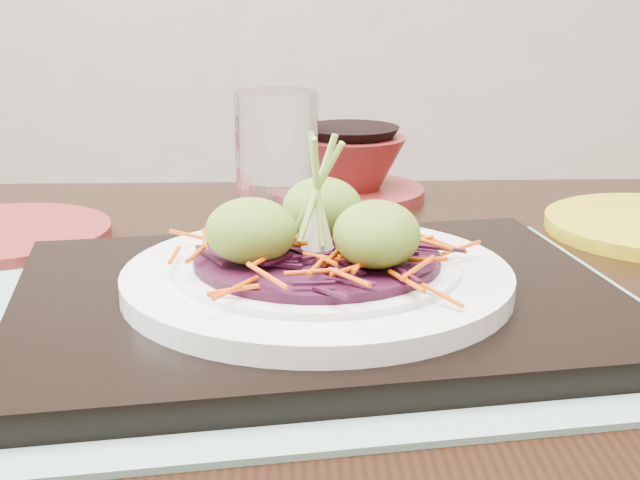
# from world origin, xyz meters

# --- Properties ---
(dining_table) EXTENTS (1.20, 0.88, 0.70)m
(dining_table) POSITION_xyz_m (0.09, 0.02, 0.61)
(dining_table) COLOR black
(dining_table) RESTS_ON ground
(placemat) EXTENTS (0.52, 0.46, 0.00)m
(placemat) POSITION_xyz_m (0.11, -0.01, 0.70)
(placemat) COLOR gray
(placemat) RESTS_ON dining_table
(serving_tray) EXTENTS (0.45, 0.38, 0.02)m
(serving_tray) POSITION_xyz_m (0.11, -0.01, 0.71)
(serving_tray) COLOR black
(serving_tray) RESTS_ON placemat
(white_plate) EXTENTS (0.25, 0.25, 0.02)m
(white_plate) POSITION_xyz_m (0.11, -0.01, 0.73)
(white_plate) COLOR silver
(white_plate) RESTS_ON serving_tray
(cabbage_bed) EXTENTS (0.16, 0.16, 0.01)m
(cabbage_bed) POSITION_xyz_m (0.11, -0.01, 0.74)
(cabbage_bed) COLOR #31091B
(cabbage_bed) RESTS_ON white_plate
(carrot_julienne) EXTENTS (0.19, 0.19, 0.01)m
(carrot_julienne) POSITION_xyz_m (0.11, -0.01, 0.75)
(carrot_julienne) COLOR #C64103
(carrot_julienne) RESTS_ON cabbage_bed
(guacamole_scoops) EXTENTS (0.14, 0.12, 0.04)m
(guacamole_scoops) POSITION_xyz_m (0.11, -0.01, 0.76)
(guacamole_scoops) COLOR olive
(guacamole_scoops) RESTS_ON cabbage_bed
(scallion_garnish) EXTENTS (0.06, 0.06, 0.09)m
(scallion_garnish) POSITION_xyz_m (0.11, -0.01, 0.78)
(scallion_garnish) COLOR #89B548
(scallion_garnish) RESTS_ON cabbage_bed
(terracotta_side_plate) EXTENTS (0.25, 0.25, 0.01)m
(terracotta_side_plate) POSITION_xyz_m (-0.17, 0.14, 0.70)
(terracotta_side_plate) COLOR maroon
(terracotta_side_plate) RESTS_ON dining_table
(water_glass) EXTENTS (0.10, 0.10, 0.11)m
(water_glass) POSITION_xyz_m (0.05, 0.27, 0.75)
(water_glass) COLOR white
(water_glass) RESTS_ON dining_table
(terracotta_bowl_set) EXTENTS (0.16, 0.16, 0.06)m
(terracotta_bowl_set) POSITION_xyz_m (0.11, 0.32, 0.73)
(terracotta_bowl_set) COLOR maroon
(terracotta_bowl_set) RESTS_ON dining_table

